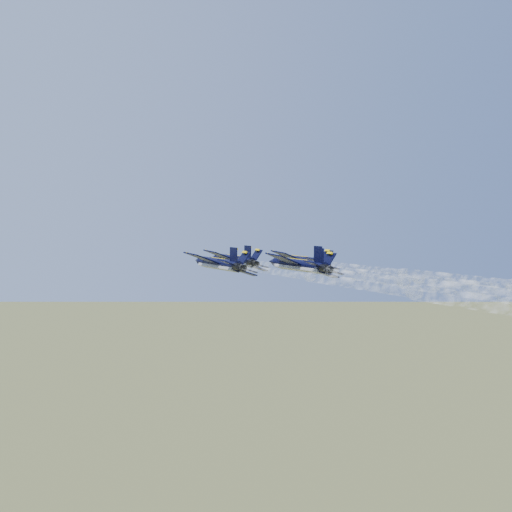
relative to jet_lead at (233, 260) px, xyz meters
name	(u,v)px	position (x,y,z in m)	size (l,w,h in m)	color
jet_lead	(233,260)	(0.00, 0.00, 0.00)	(12.82, 17.18, 5.07)	black
jet_left	(218,264)	(-7.69, -11.28, 0.00)	(12.82, 17.18, 5.07)	black
jet_right	(300,261)	(9.00, -8.93, 0.00)	(12.82, 17.18, 5.07)	black
jet_slot	(298,265)	(2.11, -20.57, 0.00)	(12.82, 17.18, 5.07)	black
smoke_trail_lead	(392,272)	(3.39, -42.55, 0.04)	(6.14, 57.22, 2.08)	white
smoke_trail_left	(401,280)	(-4.30, -53.84, 0.04)	(6.14, 57.22, 2.08)	white
smoke_trail_right	(499,275)	(12.39, -51.49, 0.04)	(6.14, 57.22, 2.08)	white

